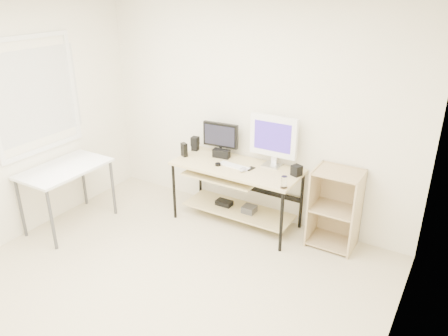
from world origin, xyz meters
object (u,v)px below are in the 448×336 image
black_monitor (221,137)px  audio_controller (184,150)px  white_imac (273,138)px  desk (235,182)px  side_table (65,174)px  shelf_unit (336,207)px

black_monitor → audio_controller: size_ratio=2.68×
black_monitor → white_imac: (0.68, 0.02, 0.11)m
desk → black_monitor: (-0.31, 0.19, 0.45)m
side_table → desk: bearing=32.7°
shelf_unit → black_monitor: size_ratio=2.00×
shelf_unit → white_imac: bearing=176.8°
desk → audio_controller: audio_controller is taller
side_table → white_imac: 2.43m
black_monitor → audio_controller: 0.47m
black_monitor → desk: bearing=-36.7°
audio_controller → black_monitor: bearing=60.1°
side_table → white_imac: bearing=32.0°
side_table → black_monitor: black_monitor is taller
black_monitor → audio_controller: (-0.36, -0.26, -0.15)m
desk → shelf_unit: bearing=7.8°
shelf_unit → white_imac: size_ratio=1.50×
black_monitor → white_imac: 0.69m
shelf_unit → black_monitor: black_monitor is taller
white_imac → side_table: bearing=-148.5°
side_table → white_imac: size_ratio=1.67×
shelf_unit → white_imac: white_imac is taller
desk → side_table: bearing=-147.3°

